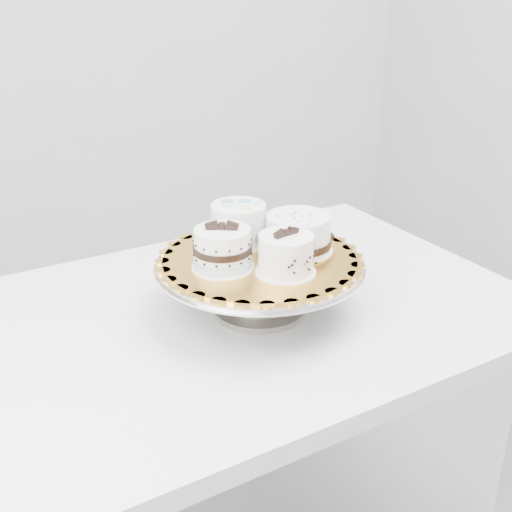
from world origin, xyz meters
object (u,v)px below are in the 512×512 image
cake_stand (260,277)px  cake_swirl (286,255)px  table (233,346)px  cake_board (260,259)px  cake_ribbon (299,234)px  cake_dots (239,223)px  cake_banded (222,250)px

cake_stand → cake_swirl: bearing=-83.3°
table → cake_stand: size_ratio=2.94×
table → cake_board: size_ratio=3.19×
cake_stand → cake_swirl: size_ratio=3.56×
cake_ribbon → cake_dots: bearing=128.4°
cake_banded → cake_dots: (0.08, 0.09, 0.01)m
cake_banded → cake_ribbon: size_ratio=0.99×
cake_swirl → cake_dots: size_ratio=0.84×
cake_stand → cake_ribbon: cake_ribbon is taller
cake_dots → cake_swirl: bearing=-103.7°
cake_stand → cake_ribbon: size_ratio=2.79×
cake_stand → cake_board: size_ratio=1.09×
table → cake_swirl: bearing=-65.8°
cake_stand → cake_dots: size_ratio=2.97×
cake_board → cake_banded: (-0.08, -0.00, 0.04)m
cake_swirl → cake_banded: 0.11m
cake_dots → cake_ribbon: 0.12m
cake_stand → cake_dots: cake_dots is taller
cake_swirl → cake_dots: 0.16m
table → cake_dots: (0.04, 0.06, 0.24)m
cake_banded → cake_dots: cake_banded is taller
table → cake_dots: size_ratio=8.72×
cake_swirl → cake_ribbon: bearing=35.8°
cake_ribbon → cake_banded: bearing=176.3°
table → cake_dots: cake_dots is taller
cake_stand → cake_banded: (-0.08, -0.00, 0.07)m
table → cake_banded: 0.24m
table → cake_dots: 0.25m
cake_banded → cake_swirl: bearing=-7.2°
table → cake_swirl: cake_swirl is taller
cake_board → cake_dots: bearing=88.9°
cake_swirl → table: bearing=106.5°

